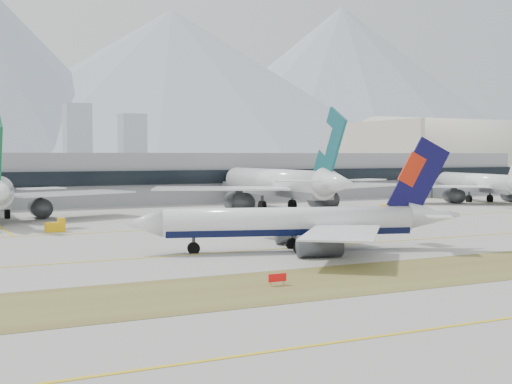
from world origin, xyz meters
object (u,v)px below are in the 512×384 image
widebody_cathay (280,185)px  hangar (460,188)px  widebody_china_air (481,184)px  taxiing_airliner (301,223)px  terminal (125,177)px

widebody_cathay → hangar: 149.98m
widebody_china_air → hangar: hangar is taller
widebody_china_air → taxiing_airliner: bearing=137.6°
hangar → widebody_china_air: bearing=-128.8°
widebody_cathay → taxiing_airliner: bearing=155.6°
terminal → widebody_cathay: bearing=-65.6°
widebody_cathay → widebody_china_air: widebody_cathay is taller
widebody_china_air → widebody_cathay: bearing=105.1°
terminal → hangar: 156.05m
hangar → widebody_cathay: bearing=-150.0°
hangar → terminal: bearing=-172.6°
widebody_china_air → terminal: size_ratio=0.20×
widebody_china_air → terminal: (-95.70, 52.92, 2.00)m
widebody_china_air → hangar: (58.86, 73.08, -5.36)m
taxiing_airliner → terminal: taxiing_airliner is taller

